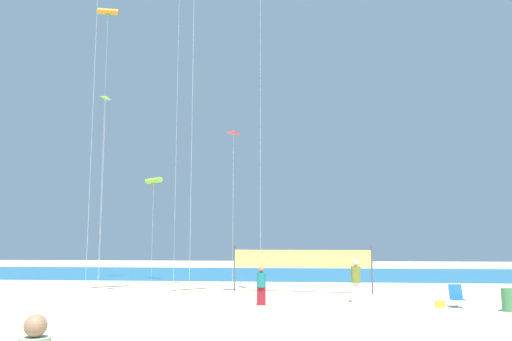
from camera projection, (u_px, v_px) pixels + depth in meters
The scene contains 12 objects.
ground_plane at pixel (251, 323), 17.16m from camera, with size 120.00×120.00×0.00m, color beige.
ocean_band at pixel (290, 273), 45.04m from camera, with size 120.00×20.00×0.01m, color #1E6B99.
beachgoer_teal_shirt at pixel (261, 284), 22.16m from camera, with size 0.37×0.37×1.60m.
beachgoer_olive_shirt at pixel (356, 279), 23.24m from camera, with size 0.42×0.42×1.84m.
folding_beach_chair at pixel (456, 295), 21.40m from camera, with size 0.52×0.65×0.89m.
trash_barrel at pixel (510, 300), 20.03m from camera, with size 0.58×0.58×0.85m, color #3F7F4C.
volleyball_net at pixel (301, 261), 27.87m from camera, with size 7.22×1.31×2.40m.
beach_handbag at pixel (440, 304), 21.22m from camera, with size 0.34×0.17×0.27m, color gold.
kite_lime_diamond at pixel (106, 102), 27.34m from camera, with size 0.55×0.54×10.06m.
kite_orange_tube at pixel (108, 13), 36.90m from camera, with size 1.42×0.74×18.55m.
kite_red_diamond at pixel (234, 134), 27.22m from camera, with size 0.82×0.82×8.31m.
kite_lime_tube at pixel (154, 181), 37.24m from camera, with size 1.46×1.25×7.03m.
Camera 1 is at (2.01, -17.55, 2.53)m, focal length 37.66 mm.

